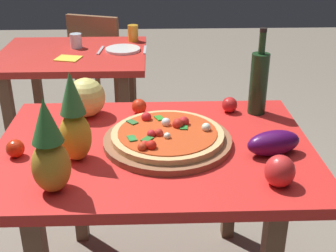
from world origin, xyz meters
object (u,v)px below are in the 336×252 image
Objects in this scene: drinking_glass_water at (77,41)px; wine_bottle at (260,82)px; background_table at (74,70)px; eggplant at (275,143)px; bell_pepper at (281,171)px; dining_chair at (102,61)px; tomato_beside_pepper at (48,141)px; pineapple_right at (75,122)px; pizza at (168,134)px; napkin_folded at (69,58)px; tomato_near_board at (16,148)px; tomato_by_bottle at (140,106)px; knife_utensil at (146,50)px; display_table at (155,166)px; melon at (87,97)px; tomato_at_corner at (230,105)px; fork_utensil at (101,50)px; pineapple_left at (51,151)px; dinner_plate at (123,49)px; drinking_glass_juice at (134,33)px; pizza_board at (168,141)px.

wine_bottle is at bearing -48.98° from drinking_glass_water.
background_table is 1.64m from eggplant.
drinking_glass_water is (-0.88, 1.65, -0.00)m from bell_pepper.
tomato_beside_pepper is (0.01, -1.88, 0.28)m from dining_chair.
pizza is at bearing 18.00° from pineapple_right.
napkin_folded reaches higher than background_table.
tomato_near_board is (-0.09, -1.94, 0.28)m from dining_chair.
tomato_by_bottle is 0.36× the size of knife_utensil.
tomato_near_board is at bearing -171.63° from display_table.
pizza is 4.62× the size of drinking_glass_water.
eggplant is at bearing -27.32° from melon.
eggplant is (0.38, -0.09, 0.01)m from pizza.
pizza is 0.49m from wine_bottle.
tomato_by_bottle is 1.15m from drinking_glass_water.
fork_utensil is at bearing 123.71° from tomato_at_corner.
fork_utensil is (-0.27, 0.99, -0.03)m from tomato_by_bottle.
bell_pepper is at bearing 0.56° from pineapple_left.
pizza reaches higher than tomato_beside_pepper.
tomato_at_corner is at bearing -51.04° from fork_utensil.
dinner_plate reaches higher than knife_utensil.
pineapple_left is 0.30m from tomato_near_board.
tomato_by_bottle is at bearing 141.99° from eggplant.
display_table is 6.56× the size of knife_utensil.
tomato_by_bottle is at bearing 101.90° from display_table.
pizza is 1.91× the size of dinner_plate.
pineapple_left is (0.19, -1.55, 0.25)m from background_table.
pineapple_left is 4.73× the size of tomato_near_board.
pineapple_left is 0.57m from melon.
pineapple_left is 1.40× the size of dinner_plate.
drinking_glass_juice is 0.77× the size of napkin_folded.
drinking_glass_juice is 1.19× the size of drinking_glass_water.
display_table is 0.37m from pineapple_right.
wine_bottle is at bearing -46.92° from fork_utensil.
melon reaches higher than pizza_board.
bell_pepper reaches higher than tomato_near_board.
eggplant is 1.43× the size of napkin_folded.
melon reaches higher than drinking_glass_juice.
pizza_board is 5.27× the size of drinking_glass_water.
pineapple_left is 0.88m from tomato_at_corner.
drinking_glass_water is at bearing 82.85° from background_table.
eggplant is 2.96× the size of tomato_at_corner.
tomato_by_bottle is (-0.06, 0.29, 0.13)m from display_table.
dinner_plate is at bearing 117.71° from tomato_at_corner.
display_table is 0.51m from tomato_near_board.
tomato_at_corner is (0.73, -1.58, 0.28)m from dining_chair.
pizza reaches higher than background_table.
bell_pepper reaches higher than dinner_plate.
pizza is 2.33× the size of knife_utensil.
wine_bottle is 1.67× the size of dinner_plate.
tomato_near_board reaches higher than background_table.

